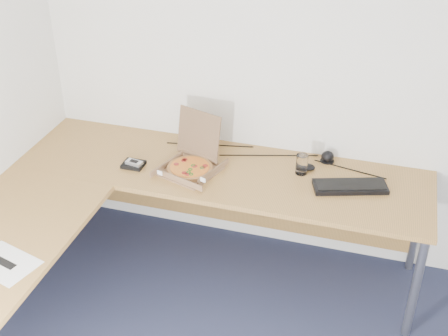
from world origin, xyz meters
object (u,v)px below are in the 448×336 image
(desk, at_px, (145,203))
(drinking_glass, at_px, (302,164))
(wallet, at_px, (133,164))
(pizza_box, at_px, (191,165))
(keyboard, at_px, (350,187))

(desk, bearing_deg, drinking_glass, 33.31)
(desk, xyz_separation_m, wallet, (-0.20, 0.31, 0.04))
(desk, distance_m, pizza_box, 0.40)
(pizza_box, relative_size, drinking_glass, 2.84)
(keyboard, bearing_deg, pizza_box, 166.15)
(pizza_box, bearing_deg, wallet, -152.23)
(drinking_glass, bearing_deg, keyboard, -15.71)
(pizza_box, bearing_deg, keyboard, 22.58)
(keyboard, bearing_deg, drinking_glass, 146.32)
(desk, xyz_separation_m, pizza_box, (0.15, 0.37, 0.07))
(drinking_glass, bearing_deg, desk, -146.69)
(drinking_glass, distance_m, keyboard, 0.31)
(desk, distance_m, wallet, 0.37)
(drinking_glass, xyz_separation_m, wallet, (-1.00, -0.21, -0.05))
(pizza_box, relative_size, wallet, 2.76)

